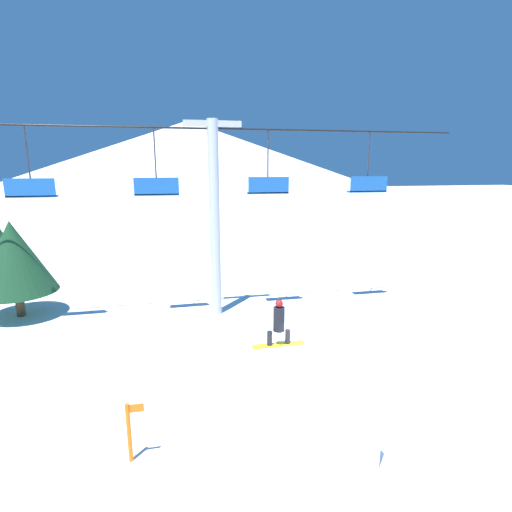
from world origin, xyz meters
TOP-DOWN VIEW (x-y plane):
  - ground_plane at (0.00, 0.00)m, footprint 220.00×220.00m
  - mountain_ridge at (0.00, 69.24)m, footprint 85.56×85.56m
  - snow_ramp at (-1.35, -0.89)m, footprint 2.86×3.26m
  - snowboarder at (-1.42, 0.47)m, footprint 1.48×0.31m
  - chairlift at (-2.29, 7.83)m, footprint 22.30×0.47m
  - pine_tree_near at (-10.92, 9.42)m, footprint 3.36×3.36m
  - trail_marker at (-5.31, -1.06)m, footprint 0.41×0.10m

SIDE VIEW (x-z plane):
  - ground_plane at x=0.00m, z-range 0.00..0.00m
  - trail_marker at x=-5.31m, z-range 0.05..1.50m
  - snow_ramp at x=-1.35m, z-range 0.00..1.76m
  - snowboarder at x=-1.42m, z-range 1.74..3.06m
  - pine_tree_near at x=-10.92m, z-range 0.55..4.86m
  - chairlift at x=-2.29m, z-range 0.75..9.24m
  - mountain_ridge at x=0.00m, z-range 0.00..14.74m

